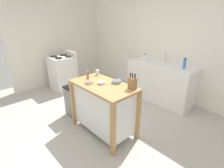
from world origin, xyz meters
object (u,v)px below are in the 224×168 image
object	(u,v)px
trash_bin	(74,101)
sink_faucet	(166,58)
bowl_ceramic_wide	(116,81)
bottle_spray_cleaner	(144,57)
knife_block	(132,83)
drinking_cup	(97,73)
stove	(63,73)
bottle_hand_soap	(185,64)
pepper_grinder	(88,75)
bowl_ceramic_small	(89,82)
kitchen_island	(103,106)
bowl_stoneware_deep	(101,83)

from	to	relation	value
trash_bin	sink_faucet	distance (m)	2.28
bowl_ceramic_wide	bottle_spray_cleaner	bearing A→B (deg)	111.38
knife_block	drinking_cup	bearing A→B (deg)	179.03
knife_block	bowl_ceramic_wide	distance (m)	0.34
bowl_ceramic_wide	drinking_cup	bearing A→B (deg)	177.92
bowl_ceramic_wide	stove	size ratio (longest dim) A/B	0.15
bottle_hand_soap	bottle_spray_cleaner	size ratio (longest dim) A/B	1.40
pepper_grinder	stove	distance (m)	2.04
bowl_ceramic_wide	sink_faucet	world-z (taller)	sink_faucet
knife_block	bowl_ceramic_small	distance (m)	0.71
bottle_hand_soap	bottle_spray_cleaner	world-z (taller)	bottle_hand_soap
pepper_grinder	bowl_ceramic_small	bearing A→B (deg)	-27.95
bowl_ceramic_small	bottle_spray_cleaner	distance (m)	1.92
bowl_ceramic_wide	sink_faucet	bearing A→B (deg)	94.73
bowl_ceramic_wide	drinking_cup	distance (m)	0.52
knife_block	bottle_spray_cleaner	xyz separation A→B (m)	(-0.94, 1.55, -0.01)
kitchen_island	pepper_grinder	xyz separation A→B (m)	(-0.35, -0.04, 0.47)
bowl_ceramic_small	pepper_grinder	xyz separation A→B (m)	(-0.17, 0.09, 0.05)
kitchen_island	drinking_cup	bearing A→B (deg)	152.06
trash_bin	sink_faucet	world-z (taller)	sink_faucet
drinking_cup	bowl_stoneware_deep	bearing A→B (deg)	-30.84
knife_block	stove	bearing A→B (deg)	174.88
bottle_spray_cleaner	bowl_ceramic_wide	bearing A→B (deg)	-68.62
kitchen_island	pepper_grinder	world-z (taller)	pepper_grinder
pepper_grinder	bottle_hand_soap	bearing A→B (deg)	65.16
bowl_ceramic_wide	bottle_spray_cleaner	world-z (taller)	bottle_spray_cleaner
drinking_cup	stove	world-z (taller)	stove
knife_block	stove	size ratio (longest dim) A/B	0.24
kitchen_island	bottle_hand_soap	world-z (taller)	bottle_hand_soap
bowl_ceramic_small	pepper_grinder	distance (m)	0.20
knife_block	trash_bin	xyz separation A→B (m)	(-1.24, -0.30, -0.67)
bowl_stoneware_deep	trash_bin	world-z (taller)	bowl_stoneware_deep
bowl_ceramic_small	bottle_spray_cleaner	xyz separation A→B (m)	(-0.33, 1.89, 0.06)
bowl_ceramic_wide	trash_bin	distance (m)	1.13
bowl_ceramic_small	stove	bearing A→B (deg)	164.43
bowl_ceramic_small	stove	world-z (taller)	stove
bowl_stoneware_deep	sink_faucet	size ratio (longest dim) A/B	0.53
bowl_ceramic_wide	sink_faucet	size ratio (longest dim) A/B	0.69
trash_bin	pepper_grinder	bearing A→B (deg)	6.91
kitchen_island	pepper_grinder	distance (m)	0.59
bowl_ceramic_small	drinking_cup	world-z (taller)	drinking_cup
drinking_cup	stove	bearing A→B (deg)	172.99
trash_bin	bottle_spray_cleaner	xyz separation A→B (m)	(0.30, 1.85, 0.66)
kitchen_island	bottle_spray_cleaner	distance (m)	1.89
bottle_spray_cleaner	bowl_stoneware_deep	bearing A→B (deg)	-74.85
bowl_ceramic_wide	knife_block	bearing A→B (deg)	0.76
kitchen_island	stove	xyz separation A→B (m)	(-2.27, 0.45, -0.04)
sink_faucet	knife_block	bearing A→B (deg)	-74.66
drinking_cup	trash_bin	world-z (taller)	drinking_cup
sink_faucet	stove	xyz separation A→B (m)	(-2.23, -1.50, -0.55)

